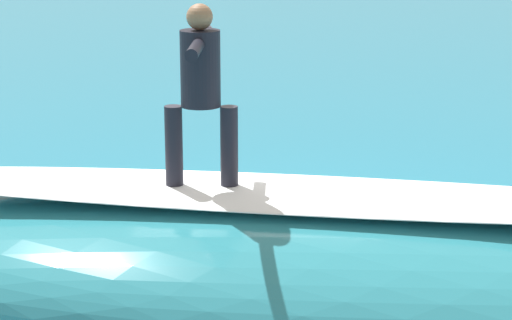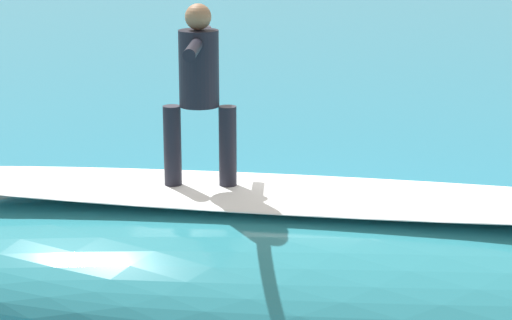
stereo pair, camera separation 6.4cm
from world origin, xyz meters
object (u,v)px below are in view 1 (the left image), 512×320
surfer_riding (201,82)px  surfer_paddling (303,191)px  surfboard_paddling (293,206)px  surfboard_riding (202,191)px

surfer_riding → surfer_paddling: 3.98m
surfer_riding → surfboard_paddling: size_ratio=0.63×
surfer_paddling → surfer_riding: bearing=65.0°
surfboard_riding → surfer_riding: size_ratio=1.56×
surfboard_riding → surfer_paddling: 3.64m
surfer_riding → surfboard_paddling: (-0.41, -3.43, -2.07)m
surfboard_paddling → surfer_paddling: (-0.11, -0.03, 0.17)m
surfboard_riding → surfer_riding: (0.00, -0.00, 0.88)m
surfboard_riding → surfboard_paddling: 3.65m
surfboard_paddling → surfer_paddling: size_ratio=1.49×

